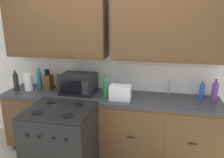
% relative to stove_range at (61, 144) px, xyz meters
% --- Properties ---
extents(wall_unit, '(4.19, 0.40, 2.44)m').
position_rel_stove_range_xyz_m(wall_unit, '(0.44, 0.83, 1.18)').
color(wall_unit, white).
rests_on(wall_unit, ground_plane).
extents(counter_run, '(3.02, 0.64, 0.91)m').
position_rel_stove_range_xyz_m(counter_run, '(0.44, 0.63, -0.00)').
color(counter_run, black).
rests_on(counter_run, ground_plane).
extents(stove_range, '(0.76, 0.68, 0.95)m').
position_rel_stove_range_xyz_m(stove_range, '(0.00, 0.00, 0.00)').
color(stove_range, black).
rests_on(stove_range, ground_plane).
extents(microwave, '(0.48, 0.37, 0.28)m').
position_rel_stove_range_xyz_m(microwave, '(0.01, 0.64, 0.58)').
color(microwave, black).
rests_on(microwave, counter_run).
extents(toaster, '(0.28, 0.18, 0.19)m').
position_rel_stove_range_xyz_m(toaster, '(0.64, 0.51, 0.54)').
color(toaster, white).
rests_on(toaster, counter_run).
extents(knife_block, '(0.11, 0.14, 0.31)m').
position_rel_stove_range_xyz_m(knife_block, '(-0.51, 0.72, 0.56)').
color(knife_block, '#52361E').
rests_on(knife_block, counter_run).
extents(sink_faucet, '(0.02, 0.02, 0.20)m').
position_rel_stove_range_xyz_m(sink_faucet, '(1.27, 0.84, 0.54)').
color(sink_faucet, '#B2B5BA').
rests_on(sink_faucet, counter_run).
extents(paper_towel_roll, '(0.12, 0.12, 0.26)m').
position_rel_stove_range_xyz_m(paper_towel_roll, '(-0.76, 0.60, 0.57)').
color(paper_towel_roll, white).
rests_on(paper_towel_roll, counter_run).
extents(bottle_green, '(0.07, 0.07, 0.31)m').
position_rel_stove_range_xyz_m(bottle_green, '(0.43, 0.55, 0.59)').
color(bottle_green, '#237A38').
rests_on(bottle_green, counter_run).
extents(bottle_blue, '(0.07, 0.07, 0.23)m').
position_rel_stove_range_xyz_m(bottle_blue, '(1.69, 0.77, 0.55)').
color(bottle_blue, blue).
rests_on(bottle_blue, counter_run).
extents(bottle_dark, '(0.07, 0.07, 0.31)m').
position_rel_stove_range_xyz_m(bottle_dark, '(-0.94, 0.56, 0.59)').
color(bottle_dark, black).
rests_on(bottle_dark, counter_run).
extents(bottle_amber, '(0.08, 0.08, 0.23)m').
position_rel_stove_range_xyz_m(bottle_amber, '(-0.36, 0.76, 0.55)').
color(bottle_amber, '#9E6619').
rests_on(bottle_amber, counter_run).
extents(bottle_teal, '(0.07, 0.07, 0.31)m').
position_rel_stove_range_xyz_m(bottle_teal, '(-0.65, 0.73, 0.59)').
color(bottle_teal, '#1E707A').
rests_on(bottle_teal, counter_run).
extents(bottle_violet, '(0.08, 0.08, 0.30)m').
position_rel_stove_range_xyz_m(bottle_violet, '(1.83, 0.70, 0.59)').
color(bottle_violet, '#663384').
rests_on(bottle_violet, counter_run).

